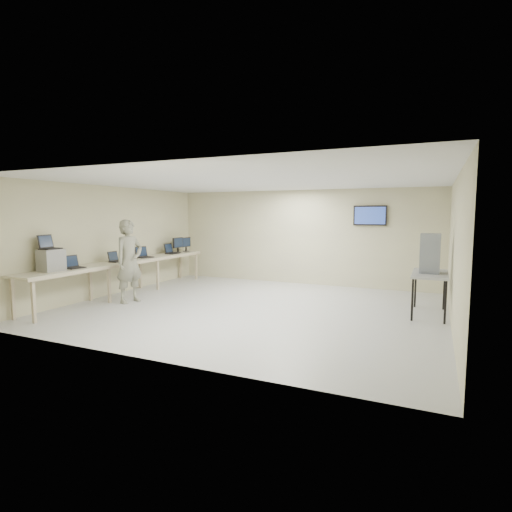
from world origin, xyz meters
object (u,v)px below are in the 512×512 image
at_px(soldier, 129,261).
at_px(workbench, 126,263).
at_px(side_table, 430,276).
at_px(equipment_box, 51,260).

bearing_deg(soldier, workbench, 57.55).
bearing_deg(side_table, workbench, -172.45).
height_order(soldier, side_table, soldier).
bearing_deg(equipment_box, side_table, 28.03).
xyz_separation_m(workbench, side_table, (7.19, 0.95, -0.02)).
bearing_deg(side_table, soldier, -166.19).
bearing_deg(side_table, equipment_box, -156.90).
height_order(workbench, equipment_box, equipment_box).
height_order(equipment_box, side_table, equipment_box).
relative_size(workbench, side_table, 4.08).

